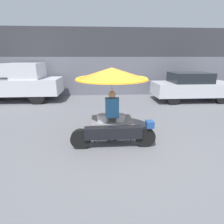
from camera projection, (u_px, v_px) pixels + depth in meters
name	position (u px, v px, depth m)	size (l,w,h in m)	color
ground_plane	(120.00, 143.00, 5.12)	(36.00, 36.00, 0.00)	slate
shopfront_building	(108.00, 62.00, 11.90)	(28.00, 2.06, 4.11)	#38383D
vendor_motorcycle_cart	(112.00, 84.00, 4.88)	(2.33, 2.06, 2.12)	black
vendor_person	(112.00, 114.00, 5.02)	(0.38, 0.22, 1.50)	#4C473D
parked_car	(191.00, 86.00, 9.75)	(4.30, 1.75, 1.59)	black
pickup_truck	(13.00, 83.00, 9.66)	(5.45, 1.83, 2.08)	black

